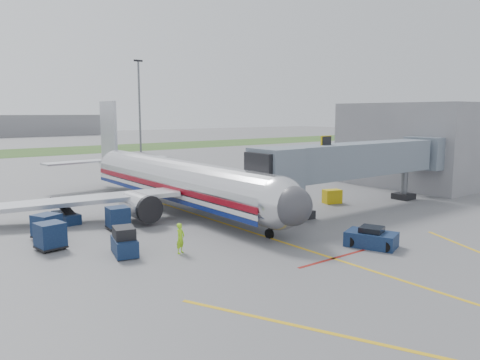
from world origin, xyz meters
TOP-DOWN VIEW (x-y plane):
  - ground at (0.00, 0.00)m, footprint 400.00×400.00m
  - grass_strip at (0.00, 90.00)m, footprint 300.00×25.00m
  - apron_markings at (0.00, -7.40)m, footprint 21.52×50.00m
  - airliner at (0.00, 15.25)m, footprint 32.10×35.67m
  - jet_bridge at (12.86, 5.00)m, footprint 25.30×4.00m
  - terminal at (30.00, 10.00)m, footprint 10.00×16.00m
  - light_mast_right at (25.00, 75.00)m, footprint 2.00×0.44m
  - pushback_tug at (4.00, -3.77)m, footprint 3.03×3.73m
  - baggage_tug at (-9.86, 4.53)m, footprint 1.87×2.79m
  - baggage_cart_a at (-7.54, 11.01)m, footprint 1.73×1.73m
  - baggage_cart_b at (-13.22, 8.55)m, footprint 1.89×1.89m
  - baggage_cart_c at (-12.62, 11.57)m, footprint 2.14×2.14m
  - belt_loader at (-10.00, 15.75)m, footprint 1.52×3.92m
  - ground_power_cart at (13.42, 8.00)m, footprint 1.97×1.63m
  - ramp_worker at (-6.88, 2.68)m, footprint 0.84×0.74m

SIDE VIEW (x-z plane):
  - ground at x=0.00m, z-range 0.00..0.00m
  - apron_markings at x=0.00m, z-range 0.00..0.01m
  - grass_strip at x=0.00m, z-range 0.00..0.01m
  - belt_loader at x=-10.00m, z-range -0.47..1.40m
  - pushback_tug at x=4.00m, z-range -0.11..1.24m
  - ground_power_cart at x=13.42m, z-range -0.01..1.35m
  - baggage_tug at x=-9.86m, z-range -0.10..1.68m
  - baggage_cart_a at x=-7.54m, z-range 0.02..1.74m
  - baggage_cart_c at x=-12.62m, z-range 0.02..1.76m
  - baggage_cart_b at x=-13.22m, z-range 0.02..1.80m
  - ramp_worker at x=-6.88m, z-range 0.00..1.94m
  - airliner at x=0.00m, z-range -2.48..7.77m
  - jet_bridge at x=12.86m, z-range 1.02..7.92m
  - terminal at x=30.00m, z-range 0.00..10.00m
  - light_mast_right at x=25.00m, z-range 0.58..20.98m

